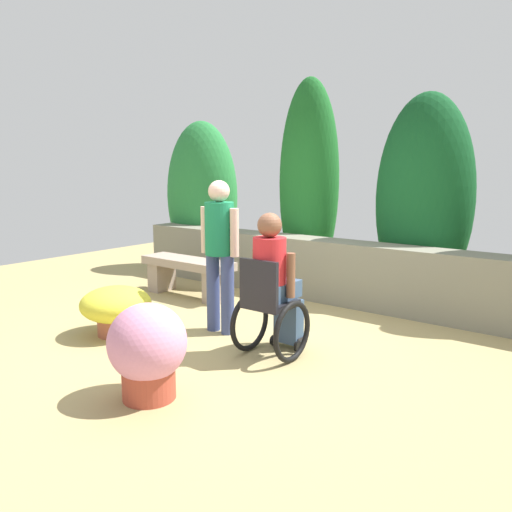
{
  "coord_description": "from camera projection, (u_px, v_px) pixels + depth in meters",
  "views": [
    {
      "loc": [
        3.06,
        -3.81,
        1.73
      ],
      "look_at": [
        0.03,
        0.15,
        0.85
      ],
      "focal_mm": 35.62,
      "sensor_mm": 36.0,
      "label": 1
    }
  ],
  "objects": [
    {
      "name": "ground_plane",
      "position": [
        244.0,
        341.0,
        5.11
      ],
      "size": [
        11.77,
        11.77,
        0.0
      ],
      "primitive_type": "plane",
      "color": "tan"
    },
    {
      "name": "person_standing_companion",
      "position": [
        220.0,
        246.0,
        5.24
      ],
      "size": [
        0.49,
        0.3,
        1.59
      ],
      "rotation": [
        0.0,
        0.0,
        -0.22
      ],
      "color": "#39477B",
      "rests_on": "ground"
    },
    {
      "name": "flower_pot_terracotta_by_wall",
      "position": [
        148.0,
        350.0,
        3.78
      ],
      "size": [
        0.59,
        0.59,
        0.74
      ],
      "color": "#A7402F",
      "rests_on": "ground"
    },
    {
      "name": "stone_bench",
      "position": [
        188.0,
        272.0,
        6.82
      ],
      "size": [
        1.4,
        0.41,
        0.51
      ],
      "rotation": [
        0.0,
        0.0,
        0.05
      ],
      "color": "gray",
      "rests_on": "ground"
    },
    {
      "name": "hedge_backdrop",
      "position": [
        339.0,
        194.0,
        7.08
      ],
      "size": [
        6.58,
        1.0,
        2.98
      ],
      "color": "#267938",
      "rests_on": "ground"
    },
    {
      "name": "person_in_wheelchair",
      "position": [
        273.0,
        290.0,
        4.63
      ],
      "size": [
        0.53,
        0.66,
        1.33
      ],
      "rotation": [
        0.0,
        0.0,
        0.04
      ],
      "color": "black",
      "rests_on": "ground"
    },
    {
      "name": "stone_retaining_wall",
      "position": [
        337.0,
        271.0,
        6.54
      ],
      "size": [
        6.52,
        0.45,
        0.8
      ],
      "primitive_type": "cube",
      "color": "gray",
      "rests_on": "ground"
    },
    {
      "name": "flower_pot_purple_near",
      "position": [
        116.0,
        307.0,
        5.25
      ],
      "size": [
        0.73,
        0.73,
        0.51
      ],
      "color": "#A4533D",
      "rests_on": "ground"
    }
  ]
}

